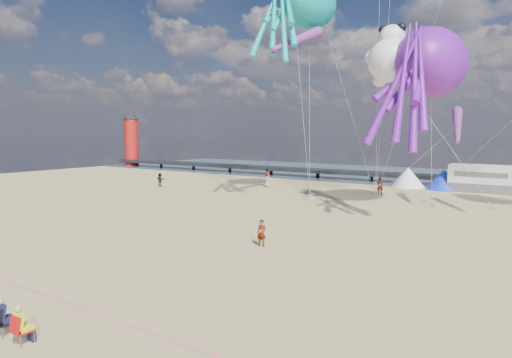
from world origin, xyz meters
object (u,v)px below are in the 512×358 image
beachgoer_1 (267,176)px  windsock_right (457,126)px  beachgoer_4 (160,180)px  beachgoer_5 (380,186)px  sandbag_d (423,201)px  beachgoer_0 (267,180)px  tent_blue (443,179)px  motorhome_0 (482,179)px  sandbag_a (310,196)px  kite_panda (389,61)px  sandbag_e (376,197)px  sandbag_c (493,209)px  sandbag_b (432,206)px  kite_octopus_purple (430,63)px  standing_person (262,233)px  lighthouse (131,142)px  windsock_left (296,40)px  kite_octopus_teal (309,3)px  tent_white (408,177)px

beachgoer_1 → windsock_right: bearing=-167.7°
beachgoer_4 → windsock_right: size_ratio=0.28×
beachgoer_4 → beachgoer_5: 25.70m
windsock_right → beachgoer_1: bearing=151.8°
beachgoer_1 → sandbag_d: beachgoer_1 is taller
sandbag_d → beachgoer_0: bearing=174.7°
beachgoer_1 → tent_blue: bearing=-135.1°
motorhome_0 → sandbag_a: size_ratio=13.20×
motorhome_0 → kite_panda: bearing=-105.3°
sandbag_d → sandbag_e: (-4.68, 0.11, 0.00)m
beachgoer_0 → kite_panda: 22.25m
sandbag_a → sandbag_c: 16.70m
sandbag_b → kite_panda: kite_panda is taller
tent_blue → kite_panda: 20.83m
sandbag_b → kite_octopus_purple: (-0.02, -2.49, 12.05)m
standing_person → kite_octopus_purple: kite_octopus_purple is taller
beachgoer_5 → sandbag_d: size_ratio=3.68×
sandbag_c → kite_panda: 15.43m
lighthouse → beachgoer_0: 42.33m
standing_person → motorhome_0: bearing=68.8°
sandbag_d → kite_panda: 13.96m
sandbag_e → windsock_right: bearing=-13.4°
lighthouse → sandbag_c: lighthouse is taller
tent_blue → beachgoer_1: (-20.13, -6.06, -0.29)m
tent_blue → beachgoer_5: bearing=-118.0°
tent_blue → sandbag_e: tent_blue is taller
standing_person → sandbag_c: bearing=56.5°
motorhome_0 → windsock_left: 26.23m
sandbag_a → kite_octopus_purple: (11.96, -2.24, 12.05)m
sandbag_b → sandbag_c: bearing=17.7°
tent_blue → kite_panda: kite_panda is taller
sandbag_c → kite_octopus_teal: (-16.26, -3.04, 18.70)m
tent_blue → windsock_right: bearing=-73.9°
beachgoer_4 → kite_panda: bearing=178.3°
windsock_right → lighthouse: bearing=152.4°
sandbag_b → kite_octopus_purple: 12.31m
tent_white → beachgoer_5: size_ratio=2.17×
tent_blue → windsock_left: size_ratio=0.51×
lighthouse → sandbag_a: (48.05, -17.68, -4.39)m
sandbag_c → windsock_left: (-15.52, -6.72, 14.58)m
kite_panda → windsock_right: size_ratio=1.05×
standing_person → beachgoer_1: beachgoer_1 is taller
kite_octopus_teal → windsock_right: bearing=-10.3°
sandbag_c → sandbag_e: size_ratio=1.00×
tent_white → windsock_left: windsock_left is taller
beachgoer_5 → sandbag_b: (6.50, -5.00, -0.81)m
tent_white → sandbag_e: bearing=-90.0°
lighthouse → beachgoer_5: size_ratio=4.89×
sandbag_c → sandbag_a: bearing=-174.1°
kite_octopus_teal → windsock_right: size_ratio=1.95×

